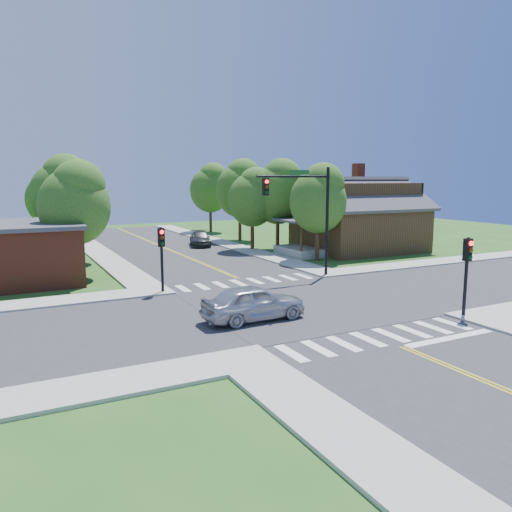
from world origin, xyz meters
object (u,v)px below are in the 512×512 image
car_silver (254,303)px  house_ne (359,214)px  signal_pole_nw (162,247)px  signal_mast_ne (306,204)px  signal_pole_se (467,262)px  car_dgrey (200,239)px

car_silver → house_ne: bearing=-50.9°
signal_pole_nw → car_silver: 7.69m
signal_mast_ne → signal_pole_se: signal_mast_ne is taller
car_dgrey → signal_pole_se: bearing=-68.7°
signal_pole_nw → house_ne: (20.71, 8.66, 0.67)m
signal_mast_ne → signal_pole_nw: (-9.51, -0.01, -2.19)m
house_ne → car_silver: 24.50m
signal_pole_se → house_ne: size_ratio=0.29×
car_silver → signal_pole_se: bearing=-115.5°
signal_mast_ne → signal_pole_nw: 9.76m
signal_mast_ne → car_silver: (-7.36, -7.16, -4.03)m
car_silver → car_dgrey: (6.95, 25.19, -0.15)m
signal_pole_se → car_silver: (-9.05, 4.05, -1.84)m
signal_pole_se → signal_pole_nw: (-11.20, 11.20, 0.00)m
signal_pole_nw → signal_mast_ne: bearing=0.1°
signal_pole_se → signal_pole_nw: 15.84m
car_silver → signal_mast_ne: bearing=-47.1°
signal_pole_nw → car_dgrey: (9.10, 18.04, -1.98)m
signal_mast_ne → signal_pole_se: size_ratio=1.89×
signal_mast_ne → house_ne: signal_mast_ne is taller
car_silver → signal_pole_nw: bearing=15.4°
house_ne → car_silver: size_ratio=2.67×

